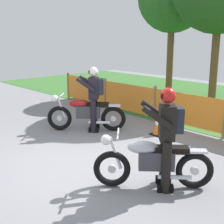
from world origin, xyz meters
TOP-DOWN VIEW (x-y plane):
  - ground at (0.00, 0.00)m, footprint 24.00×24.00m
  - barrier_fence at (0.00, 3.45)m, footprint 10.99×0.08m
  - motorcycle_lead at (1.55, 0.23)m, footprint 1.50×1.47m
  - motorcycle_trailing at (-1.74, 1.41)m, footprint 1.56×1.55m
  - rider_lead at (1.70, 0.39)m, footprint 0.77×0.76m
  - rider_trailing at (-1.58, 1.57)m, footprint 0.77×0.76m
  - traffic_cone at (-0.20, 2.52)m, footprint 0.32×0.32m

SIDE VIEW (x-z plane):
  - ground at x=0.00m, z-range -0.02..0.00m
  - traffic_cone at x=-0.20m, z-range -0.01..0.52m
  - motorcycle_lead at x=1.55m, z-range -0.01..0.93m
  - motorcycle_trailing at x=-1.74m, z-range -0.02..0.97m
  - barrier_fence at x=0.00m, z-range 0.02..1.07m
  - rider_lead at x=1.70m, z-range 0.11..1.80m
  - rider_trailing at x=-1.58m, z-range 0.11..1.80m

